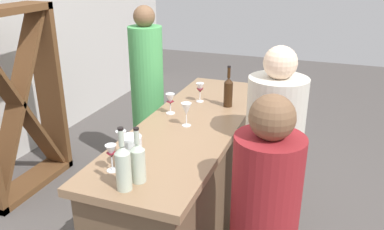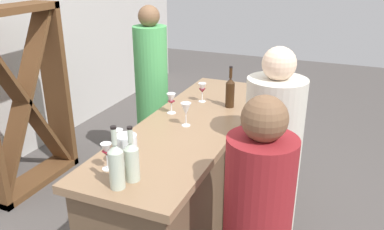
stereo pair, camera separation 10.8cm
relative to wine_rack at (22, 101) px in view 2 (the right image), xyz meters
name	(u,v)px [view 2 (the right image)]	position (x,y,z in m)	size (l,w,h in m)	color
ground_plane	(192,228)	(-0.06, -1.65, -0.82)	(12.00, 12.00, 0.00)	#4C4744
bar_counter	(192,177)	(-0.06, -1.65, -0.36)	(2.12, 0.67, 0.92)	brown
wine_rack	(22,101)	(0.00, 0.00, 0.00)	(0.93, 0.28, 1.64)	brown
wine_bottle_leftmost_clear_pale	(116,165)	(-1.00, -1.64, 0.22)	(0.08, 0.08, 0.34)	#B7C6B2
wine_bottle_second_left_clear_pale	(132,160)	(-0.91, -1.67, 0.21)	(0.08, 0.08, 0.30)	#B7C6B2
wine_bottle_center_amber_brown	(230,92)	(0.33, -1.80, 0.22)	(0.07, 0.07, 0.32)	#331E0F
wine_glass_near_left	(186,110)	(-0.14, -1.64, 0.21)	(0.07, 0.07, 0.17)	white
wine_glass_near_center	(202,89)	(0.36, -1.56, 0.20)	(0.06, 0.06, 0.16)	white
wine_glass_near_right	(106,151)	(-0.86, -1.48, 0.21)	(0.06, 0.06, 0.16)	white
wine_glass_far_left	(171,100)	(0.03, -1.44, 0.20)	(0.07, 0.07, 0.15)	white
wine_glass_far_center	(118,137)	(-0.68, -1.44, 0.20)	(0.06, 0.06, 0.15)	white
water_pitcher	(127,151)	(-0.80, -1.57, 0.19)	(0.12, 0.12, 0.19)	silver
person_left_guest	(270,169)	(-0.13, -2.24, -0.13)	(0.48, 0.48, 1.52)	beige
person_right_guest	(152,98)	(0.68, -0.93, -0.06)	(0.33, 0.33, 1.62)	#4CA559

